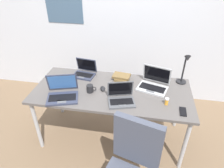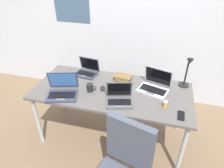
{
  "view_description": "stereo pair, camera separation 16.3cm",
  "coord_description": "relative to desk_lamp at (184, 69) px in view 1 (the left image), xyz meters",
  "views": [
    {
      "loc": [
        0.34,
        -1.89,
        2.06
      ],
      "look_at": [
        0.0,
        0.0,
        0.82
      ],
      "focal_mm": 32.38,
      "sensor_mm": 36.0,
      "label": 1
    },
    {
      "loc": [
        0.5,
        -1.85,
        2.06
      ],
      "look_at": [
        0.0,
        0.0,
        0.82
      ],
      "focal_mm": 32.38,
      "sensor_mm": 36.0,
      "label": 2
    }
  ],
  "objects": [
    {
      "name": "ground_plane",
      "position": [
        -0.8,
        -0.28,
        -0.94
      ],
      "size": [
        12.0,
        12.0,
        0.0
      ],
      "primitive_type": "plane",
      "color": "#7A6047"
    },
    {
      "name": "wall_back",
      "position": [
        -0.8,
        0.82,
        0.36
      ],
      "size": [
        6.0,
        0.13,
        2.6
      ],
      "color": "silver",
      "rests_on": "ground_plane"
    },
    {
      "name": "desk",
      "position": [
        -0.8,
        -0.28,
        -0.25
      ],
      "size": [
        1.8,
        0.8,
        0.74
      ],
      "color": "#595451",
      "rests_on": "ground_plane"
    },
    {
      "name": "desk_lamp",
      "position": [
        0.0,
        0.0,
        0.0
      ],
      "size": [
        0.12,
        0.18,
        0.4
      ],
      "color": "black",
      "rests_on": "desk"
    },
    {
      "name": "laptop_near_mouse",
      "position": [
        -0.67,
        -0.47,
        -0.15
      ],
      "size": [
        0.32,
        0.28,
        0.21
      ],
      "color": "#515459",
      "rests_on": "desk"
    },
    {
      "name": "laptop_mid_desk",
      "position": [
        -1.31,
        -0.5,
        -0.15
      ],
      "size": [
        0.4,
        0.37,
        0.24
      ],
      "color": "#33384C",
      "rests_on": "desk"
    },
    {
      "name": "laptop_far_corner",
      "position": [
        -1.21,
        -0.0,
        -0.16
      ],
      "size": [
        0.3,
        0.26,
        0.2
      ],
      "color": "#33384C",
      "rests_on": "desk"
    },
    {
      "name": "laptop_front_left",
      "position": [
        -0.33,
        -0.14,
        -0.15
      ],
      "size": [
        0.39,
        0.35,
        0.24
      ],
      "color": "#B7BABC",
      "rests_on": "desk"
    },
    {
      "name": "computer_mouse",
      "position": [
        -0.9,
        -0.29,
        -0.18
      ],
      "size": [
        0.08,
        0.11,
        0.03
      ],
      "primitive_type": "ellipsoid",
      "rotation": [
        0.0,
        0.0,
        0.3
      ],
      "color": "black",
      "rests_on": "desk"
    },
    {
      "name": "cell_phone",
      "position": [
        -0.04,
        -0.53,
        -0.19
      ],
      "size": [
        0.07,
        0.14,
        0.01
      ],
      "primitive_type": "cube",
      "rotation": [
        0.0,
        0.0,
        -0.04
      ],
      "color": "black",
      "rests_on": "desk"
    },
    {
      "name": "pill_bottle",
      "position": [
        -0.2,
        -0.44,
        -0.16
      ],
      "size": [
        0.04,
        0.04,
        0.08
      ],
      "color": "gold",
      "rests_on": "desk"
    },
    {
      "name": "book_stack",
      "position": [
        -0.72,
        -0.03,
        -0.17
      ],
      "size": [
        0.23,
        0.18,
        0.06
      ],
      "color": "brown",
      "rests_on": "desk"
    },
    {
      "name": "coffee_mug",
      "position": [
        -1.04,
        -0.36,
        -0.15
      ],
      "size": [
        0.11,
        0.08,
        0.09
      ],
      "color": "black",
      "rests_on": "desk"
    }
  ]
}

